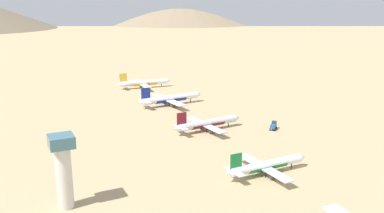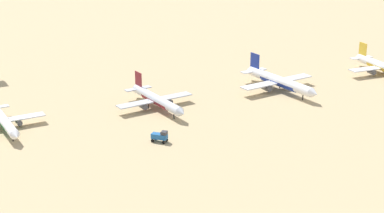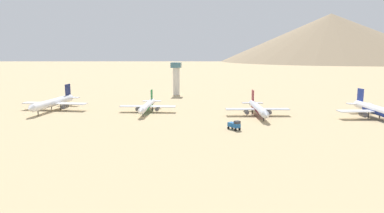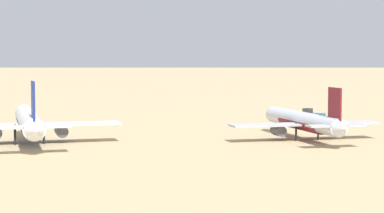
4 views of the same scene
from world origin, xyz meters
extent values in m
plane|color=tan|center=(0.00, 0.00, 0.00)|extent=(1800.00, 1800.00, 0.00)
cylinder|color=white|center=(-6.74, -55.62, 3.55)|extent=(30.46, 3.81, 3.21)
cone|color=white|center=(9.81, -55.29, 3.55)|extent=(2.76, 3.20, 3.15)
cube|color=silver|center=(-8.00, -55.64, 2.99)|extent=(4.79, 28.79, 0.38)
cylinder|color=#4C4C54|center=(-7.43, -50.57, 1.82)|extent=(3.58, 2.01, 1.94)
cylinder|color=black|center=(4.81, -55.39, 1.61)|extent=(0.37, 0.37, 3.23)
cylinder|color=black|center=(-8.89, -53.47, 1.61)|extent=(0.37, 0.37, 3.23)
cylinder|color=#197A38|center=(-6.74, -55.62, 3.31)|extent=(16.78, 3.55, 3.22)
cylinder|color=silver|center=(-1.29, -0.40, 3.80)|extent=(32.77, 6.02, 3.44)
cone|color=silver|center=(16.40, 1.01, 3.80)|extent=(3.16, 3.59, 3.37)
cone|color=silver|center=(-18.81, -1.80, 3.80)|extent=(2.77, 3.29, 3.10)
cube|color=maroon|center=(-15.56, -1.54, 7.83)|extent=(4.99, 0.71, 6.34)
cube|color=#B6BBC5|center=(-16.10, -1.58, 4.15)|extent=(3.75, 11.06, 0.33)
cube|color=#B6BBC5|center=(-2.65, -0.51, 3.20)|extent=(6.96, 31.06, 0.41)
cylinder|color=#4C4C54|center=(-2.36, 4.96, 1.96)|extent=(3.96, 2.38, 2.08)
cylinder|color=#4C4C54|center=(-1.49, -5.87, 1.96)|extent=(3.96, 2.38, 2.08)
cylinder|color=black|center=(11.06, 0.58, 1.73)|extent=(0.40, 0.40, 3.46)
cylinder|color=black|center=(-3.74, 1.76, 1.73)|extent=(0.40, 0.40, 3.46)
cylinder|color=black|center=(-3.36, -2.93, 1.73)|extent=(0.40, 0.40, 3.46)
cylinder|color=maroon|center=(-1.29, -0.40, 3.55)|extent=(18.15, 4.86, 3.45)
cylinder|color=white|center=(2.48, 53.36, 4.30)|extent=(37.02, 7.21, 3.89)
cone|color=white|center=(22.44, 55.18, 4.30)|extent=(3.60, 4.09, 3.81)
cone|color=white|center=(-17.28, 51.56, 4.30)|extent=(3.17, 3.74, 3.50)
cube|color=navy|center=(-13.62, 51.90, 8.85)|extent=(5.63, 0.87, 7.16)
cube|color=silver|center=(-14.23, 51.84, 4.68)|extent=(4.37, 12.52, 0.37)
cube|color=silver|center=(0.95, 53.22, 3.62)|extent=(8.24, 35.09, 0.46)
cylinder|color=#4C4C54|center=(1.21, 59.41, 2.21)|extent=(4.49, 2.73, 2.35)
cylinder|color=#4C4C54|center=(2.32, 47.18, 2.21)|extent=(4.49, 2.73, 2.35)
cylinder|color=black|center=(16.41, 54.63, 1.95)|extent=(0.45, 0.45, 3.91)
cylinder|color=black|center=(-0.31, 55.78, 1.95)|extent=(0.45, 0.45, 3.91)
cylinder|color=black|center=(0.17, 50.48, 1.95)|extent=(0.45, 0.45, 3.91)
cylinder|color=navy|center=(2.48, 53.36, 4.00)|extent=(20.52, 5.71, 3.89)
cylinder|color=white|center=(5.55, 108.01, 3.98)|extent=(34.28, 6.74, 3.60)
cone|color=white|center=(-12.74, 109.71, 3.98)|extent=(2.94, 3.47, 3.24)
cube|color=gold|center=(-9.35, 109.39, 8.19)|extent=(5.22, 0.81, 6.63)
cube|color=silver|center=(-9.91, 109.45, 4.34)|extent=(4.07, 11.59, 0.34)
cube|color=silver|center=(4.13, 108.14, 3.35)|extent=(7.70, 32.50, 0.43)
cylinder|color=#4C4C54|center=(4.36, 102.41, 2.05)|extent=(4.16, 2.54, 2.18)
cylinder|color=black|center=(3.42, 110.68, 1.81)|extent=(0.42, 0.42, 3.62)
cylinder|color=black|center=(2.96, 105.78, 1.81)|extent=(0.42, 0.42, 3.62)
cylinder|color=gold|center=(5.55, 108.01, 3.71)|extent=(19.00, 5.33, 3.61)
cube|color=#1E5999|center=(28.07, -13.31, 1.95)|extent=(5.41, 5.19, 1.70)
cube|color=#333338|center=(29.34, -12.18, 3.35)|extent=(2.72, 2.74, 1.10)
cylinder|color=black|center=(28.78, -11.14, 0.55)|extent=(1.05, 1.00, 1.10)
cylinder|color=black|center=(30.31, -12.85, 0.55)|extent=(1.05, 1.00, 1.10)
cylinder|color=black|center=(25.84, -13.78, 0.55)|extent=(1.05, 1.00, 1.10)
cylinder|color=black|center=(27.37, -15.49, 0.55)|extent=(1.05, 1.00, 1.10)
camera|label=1|loc=(-92.94, -169.46, 61.35)|focal=38.97mm
camera|label=2|loc=(193.69, -90.60, 76.36)|focal=56.51mm
camera|label=3|loc=(159.19, -20.33, 31.12)|focal=31.29mm
camera|label=4|loc=(-140.73, 47.54, 16.81)|focal=68.49mm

